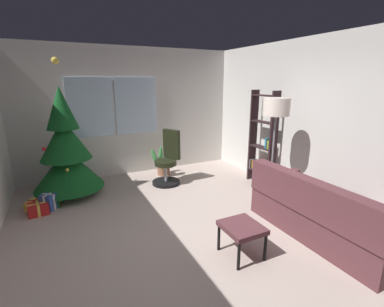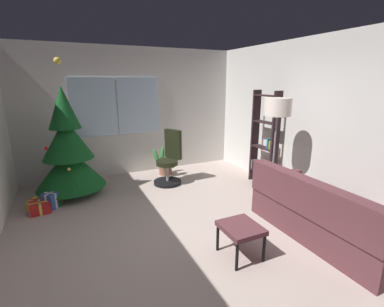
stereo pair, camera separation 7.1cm
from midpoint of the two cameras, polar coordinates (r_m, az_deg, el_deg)
name	(u,v)px [view 2 (the right image)]	position (r m, az deg, el deg)	size (l,w,h in m)	color
ground_plane	(195,244)	(3.81, 1.19, -18.30)	(4.71, 6.23, 0.10)	#B4A197
wall_back_with_windows	(132,112)	(6.21, -12.05, 8.49)	(4.71, 0.12, 2.74)	silver
wall_right_with_frames	(335,125)	(4.82, 27.99, 5.21)	(0.12, 6.23, 2.74)	silver
couch	(338,219)	(4.18, 28.64, -11.82)	(1.60, 2.02, 0.85)	#572F34
footstool	(241,230)	(3.39, 10.74, -15.35)	(0.43, 0.48, 0.40)	#572F34
holiday_tree	(68,152)	(5.33, -24.02, 0.26)	(1.20, 1.20, 2.42)	#4C331E
gift_box_red	(40,207)	(5.05, -28.74, -9.83)	(0.33, 0.31, 0.18)	red
gift_box_green	(54,200)	(5.23, -26.51, -8.76)	(0.32, 0.29, 0.17)	#1E722D
gift_box_gold	(38,204)	(5.24, -29.15, -9.11)	(0.33, 0.34, 0.16)	gold
gift_box_blue	(51,201)	(5.11, -26.99, -8.74)	(0.29, 0.29, 0.27)	#2D4C99
office_chair	(169,163)	(5.56, -4.41, -2.02)	(0.58, 0.56, 1.09)	black
bookshelf	(264,145)	(5.60, 15.13, 1.67)	(0.18, 0.64, 1.87)	black
floor_lamp	(277,113)	(4.60, 17.77, 8.10)	(0.43, 0.43, 1.78)	slate
potted_plant	(165,164)	(6.10, -5.31, -2.25)	(0.48, 0.43, 0.63)	#915E48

